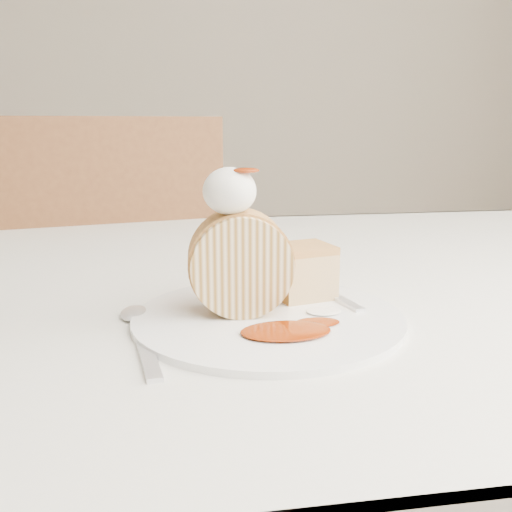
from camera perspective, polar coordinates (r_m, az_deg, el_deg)
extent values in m
cube|color=silver|center=(3.51, -7.12, 20.69)|extent=(5.00, 0.10, 2.80)
cube|color=beige|center=(0.72, 3.24, -3.28)|extent=(1.40, 0.90, 0.04)
cube|color=beige|center=(1.18, -1.47, -2.82)|extent=(1.40, 0.01, 0.28)
cube|color=brown|center=(1.40, -14.70, -7.26)|extent=(0.52, 0.52, 0.04)
cube|color=brown|center=(1.13, -14.39, 1.46)|extent=(0.45, 0.13, 0.47)
cylinder|color=brown|center=(1.69, -8.30, -12.08)|extent=(0.04, 0.04, 0.44)
cylinder|color=brown|center=(1.66, -21.66, -13.33)|extent=(0.04, 0.04, 0.44)
cylinder|color=brown|center=(1.36, -4.70, -18.66)|extent=(0.04, 0.04, 0.44)
cylinder|color=brown|center=(1.33, -21.92, -20.50)|extent=(0.04, 0.04, 0.44)
cylinder|color=white|center=(0.55, 1.21, -6.20)|extent=(0.31, 0.31, 0.01)
cylinder|color=beige|center=(0.54, -1.55, -0.75)|extent=(0.10, 0.06, 0.10)
cube|color=tan|center=(0.60, 4.69, -1.86)|extent=(0.07, 0.06, 0.05)
ellipsoid|color=silver|center=(0.53, -2.66, 6.52)|extent=(0.05, 0.05, 0.04)
ellipsoid|color=maroon|center=(0.52, -1.02, 9.16)|extent=(0.02, 0.02, 0.01)
cube|color=silver|center=(0.61, 7.64, -3.89)|extent=(0.06, 0.15, 0.00)
cube|color=silver|center=(0.49, -11.02, -8.98)|extent=(0.05, 0.16, 0.00)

